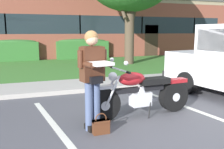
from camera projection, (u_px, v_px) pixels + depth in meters
ground_plane at (154, 130)px, 4.35m from camera, size 140.00×140.00×0.00m
curb_strip at (101, 89)px, 7.18m from camera, size 60.00×0.20×0.12m
concrete_walk at (93, 84)px, 7.97m from camera, size 60.00×1.50×0.08m
grass_lawn at (70, 67)px, 11.71m from camera, size 60.00×6.57×0.06m
stall_stripe_0 at (64, 138)px, 4.01m from camera, size 0.70×4.38×0.01m
stall_stripe_1 at (212, 116)px, 5.01m from camera, size 0.70×4.38×0.01m
motorcycle at (145, 92)px, 5.02m from camera, size 2.24×0.82×1.18m
rider_person at (93, 73)px, 4.18m from camera, size 0.53×0.63×1.70m
handbag at (101, 125)px, 4.15m from camera, size 0.28×0.13×0.36m
hedge_left at (15, 50)px, 13.99m from camera, size 2.49×0.90×1.24m
hedge_center_left at (82, 48)px, 15.28m from camera, size 3.16×0.90×1.24m
brick_building at (64, 27)px, 20.38m from camera, size 24.52×11.89×3.98m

